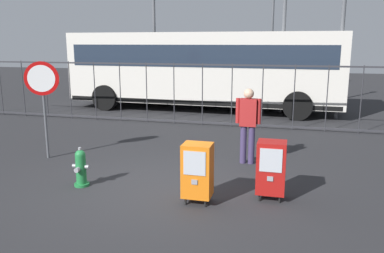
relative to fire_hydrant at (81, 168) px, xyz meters
The scene contains 12 objects.
ground_plane 1.53m from the fire_hydrant, 15.66° to the left, with size 60.00×60.00×0.00m, color #262628.
fire_hydrant is the anchor object (origin of this frame).
newspaper_box_primary 3.48m from the fire_hydrant, ahead, with size 0.48×0.42×1.02m.
newspaper_box_secondary 2.32m from the fire_hydrant, ahead, with size 0.48×0.42×1.02m.
stop_sign 2.55m from the fire_hydrant, 139.75° to the left, with size 0.71×0.31×2.23m.
pedestrian 3.64m from the fire_hydrant, 37.62° to the left, with size 0.55×0.22×1.67m.
fence_barrier 6.14m from the fire_hydrant, 76.46° to the left, with size 18.03×0.04×2.00m.
bus_near 9.05m from the fire_hydrant, 88.06° to the left, with size 10.57×3.01×3.00m.
bus_far 12.93m from the fire_hydrant, 97.45° to the left, with size 10.54×2.93×3.00m.
street_light_near_right 15.58m from the fire_hydrant, 80.30° to the left, with size 0.32×0.32×6.84m.
street_light_far_left 11.80m from the fire_hydrant, 102.60° to the left, with size 0.32×0.32×6.40m.
street_light_far_right 10.24m from the fire_hydrant, 69.94° to the left, with size 0.32×0.32×6.50m.
Camera 1 is at (2.33, -6.69, 2.65)m, focal length 36.91 mm.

